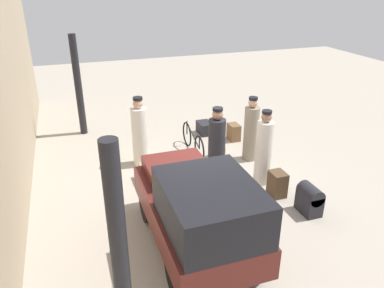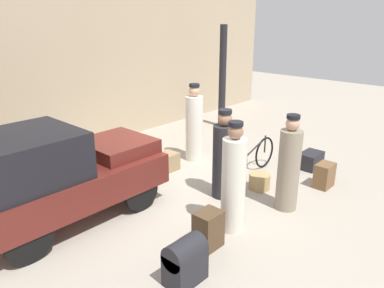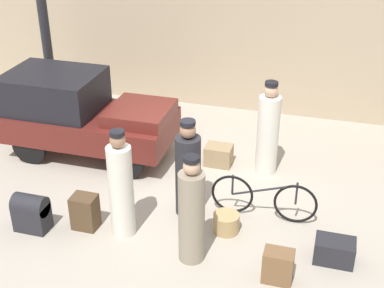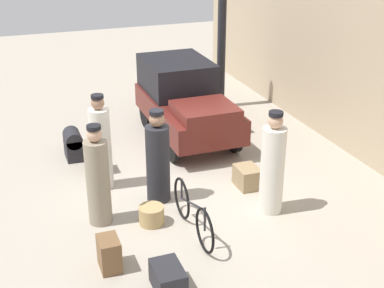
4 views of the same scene
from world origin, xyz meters
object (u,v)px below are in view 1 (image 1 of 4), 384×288
porter_standing_middle (217,144)px  suitcase_tan_flat (277,184)px  trunk_barrel_dark (310,199)px  truck (198,209)px  trunk_umber_medium (149,173)px  suitcase_small_leather (234,132)px  porter_with_bicycle (251,132)px  porter_lifting_near_truck (264,151)px  trunk_wicker_pale (205,128)px  bicycle (193,141)px  conductor_in_dark_uniform (140,134)px  wicker_basket (218,152)px

porter_standing_middle → suitcase_tan_flat: porter_standing_middle is taller
trunk_barrel_dark → suitcase_tan_flat: bearing=19.6°
truck → trunk_barrel_dark: 2.74m
truck → trunk_umber_medium: size_ratio=6.32×
suitcase_small_leather → trunk_umber_medium: (-1.61, 3.04, -0.05)m
porter_with_bicycle → trunk_barrel_dark: (-2.73, -0.02, -0.48)m
porter_lifting_near_truck → porter_standing_middle: (0.85, 0.86, -0.06)m
truck → trunk_wicker_pale: truck is taller
bicycle → suitcase_small_leather: size_ratio=3.55×
trunk_umber_medium → truck: bearing=-174.4°
porter_with_bicycle → trunk_umber_medium: porter_with_bicycle is taller
bicycle → porter_standing_middle: bearing=-171.2°
truck → trunk_barrel_dark: size_ratio=5.15×
porter_lifting_near_truck → porter_standing_middle: bearing=45.3°
bicycle → trunk_barrel_dark: bicycle is taller
trunk_wicker_pale → conductor_in_dark_uniform: bearing=121.1°
trunk_wicker_pale → porter_with_bicycle: bearing=-165.8°
porter_lifting_near_truck → bicycle: bearing=26.4°
trunk_umber_medium → suitcase_tan_flat: bearing=-121.7°
trunk_barrel_dark → suitcase_small_leather: bearing=-1.6°
bicycle → conductor_in_dark_uniform: bearing=97.2°
truck → trunk_wicker_pale: size_ratio=5.56×
suitcase_tan_flat → trunk_umber_medium: (1.63, 2.64, -0.10)m
suitcase_tan_flat → trunk_umber_medium: suitcase_tan_flat is taller
trunk_barrel_dark → conductor_in_dark_uniform: bearing=40.6°
bicycle → suitcase_tan_flat: size_ratio=3.04×
suitcase_tan_flat → suitcase_small_leather: size_ratio=1.17×
suitcase_small_leather → porter_standing_middle: bearing=143.2°
porter_lifting_near_truck → conductor_in_dark_uniform: size_ratio=0.99×
truck → suitcase_small_leather: bearing=-32.0°
conductor_in_dark_uniform → trunk_barrel_dark: bearing=-139.4°
trunk_barrel_dark → trunk_wicker_pale: trunk_barrel_dark is taller
wicker_basket → conductor_in_dark_uniform: (0.31, 2.09, 0.70)m
porter_lifting_near_truck → trunk_wicker_pale: size_ratio=3.10×
wicker_basket → suitcase_tan_flat: bearing=-166.8°
conductor_in_dark_uniform → suitcase_small_leather: size_ratio=3.68×
wicker_basket → bicycle: bearing=47.5°
bicycle → porter_lifting_near_truck: bearing=-153.6°
porter_lifting_near_truck → trunk_wicker_pale: (3.35, 0.23, -0.67)m
porter_standing_middle → trunk_wicker_pale: size_ratio=2.91×
truck → trunk_umber_medium: (2.82, 0.28, -0.71)m
truck → porter_lifting_near_truck: size_ratio=1.80×
porter_lifting_near_truck → trunk_barrel_dark: (-1.48, -0.33, -0.52)m
bicycle → porter_lifting_near_truck: 2.41m
trunk_barrel_dark → trunk_wicker_pale: 4.86m
porter_lifting_near_truck → porter_with_bicycle: (1.24, -0.31, -0.04)m
bicycle → suitcase_tan_flat: 2.99m
conductor_in_dark_uniform → porter_standing_middle: (-1.07, -1.73, -0.06)m
bicycle → trunk_wicker_pale: bicycle is taller
porter_with_bicycle → truck: bearing=139.6°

